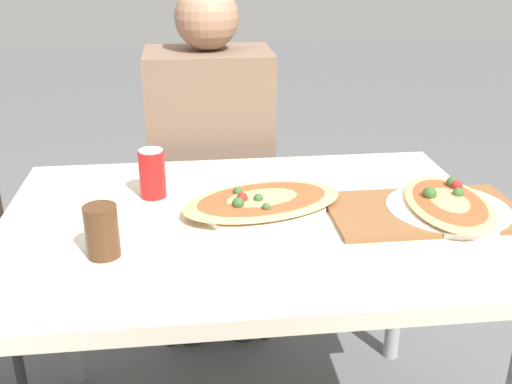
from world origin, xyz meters
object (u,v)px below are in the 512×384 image
at_px(pizza_main, 262,203).
at_px(pizza_second, 448,205).
at_px(dining_table, 249,246).
at_px(chair_far_seated, 211,183).
at_px(person_seated, 211,140).
at_px(drink_glass, 102,231).
at_px(soda_can, 152,173).

distance_m(pizza_main, pizza_second, 0.45).
relative_size(dining_table, chair_far_seated, 1.29).
xyz_separation_m(person_seated, drink_glass, (-0.26, -0.77, 0.06)).
relative_size(pizza_main, pizza_second, 1.25).
height_order(person_seated, pizza_main, person_seated).
bearing_deg(person_seated, dining_table, 95.62).
bearing_deg(dining_table, person_seated, 95.62).
height_order(chair_far_seated, pizza_second, chair_far_seated).
bearing_deg(soda_can, chair_far_seated, 74.08).
bearing_deg(pizza_second, dining_table, 177.19).
distance_m(soda_can, drink_glass, 0.31).
bearing_deg(pizza_main, dining_table, -132.64).
height_order(dining_table, pizza_main, pizza_main).
height_order(soda_can, pizza_second, soda_can).
height_order(chair_far_seated, pizza_main, chair_far_seated).
bearing_deg(person_seated, pizza_second, 129.87).
xyz_separation_m(chair_far_seated, pizza_second, (0.54, -0.76, 0.23)).
height_order(dining_table, pizza_second, pizza_second).
distance_m(chair_far_seated, drink_glass, 0.96).
bearing_deg(dining_table, pizza_second, -2.81).
distance_m(pizza_main, soda_can, 0.29).
relative_size(person_seated, drink_glass, 10.80).
height_order(dining_table, drink_glass, drink_glass).
relative_size(chair_far_seated, soda_can, 7.23).
distance_m(chair_far_seated, pizza_second, 0.96).
relative_size(chair_far_seated, pizza_main, 2.04).
bearing_deg(chair_far_seated, drink_glass, 73.86).
xyz_separation_m(dining_table, person_seated, (-0.06, 0.62, 0.07)).
xyz_separation_m(pizza_main, soda_can, (-0.26, 0.11, 0.04)).
distance_m(dining_table, person_seated, 0.63).
relative_size(soda_can, pizza_second, 0.35).
relative_size(dining_table, pizza_second, 3.27).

